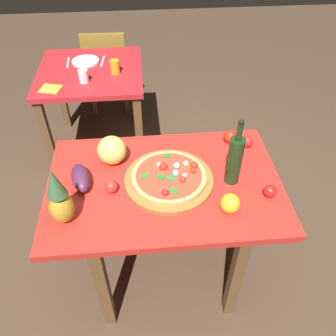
% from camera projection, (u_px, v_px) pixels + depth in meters
% --- Properties ---
extents(ground_plane, '(10.00, 10.00, 0.00)m').
position_uv_depth(ground_plane, '(165.00, 262.00, 2.31)').
color(ground_plane, '#4C3828').
extents(display_table, '(1.22, 0.80, 0.77)m').
position_uv_depth(display_table, '(164.00, 195.00, 1.85)').
color(display_table, brown).
rests_on(display_table, ground_plane).
extents(background_table, '(0.82, 0.81, 0.77)m').
position_uv_depth(background_table, '(92.00, 85.00, 2.78)').
color(background_table, brown).
rests_on(background_table, ground_plane).
extents(dining_chair, '(0.41, 0.41, 0.85)m').
position_uv_depth(dining_chair, '(107.00, 67.00, 3.36)').
color(dining_chair, olive).
rests_on(dining_chair, ground_plane).
extents(pizza_board, '(0.46, 0.46, 0.02)m').
position_uv_depth(pizza_board, '(169.00, 180.00, 1.78)').
color(pizza_board, olive).
rests_on(pizza_board, display_table).
extents(pizza, '(0.39, 0.39, 0.06)m').
position_uv_depth(pizza, '(170.00, 176.00, 1.76)').
color(pizza, '#E6A45D').
rests_on(pizza, pizza_board).
extents(wine_bottle, '(0.08, 0.08, 0.38)m').
position_uv_depth(wine_bottle, '(235.00, 160.00, 1.69)').
color(wine_bottle, '#193415').
rests_on(wine_bottle, display_table).
extents(pineapple_left, '(0.11, 0.11, 0.32)m').
position_uv_depth(pineapple_left, '(59.00, 199.00, 1.50)').
color(pineapple_left, '#B59228').
rests_on(pineapple_left, display_table).
extents(melon, '(0.16, 0.16, 0.16)m').
position_uv_depth(melon, '(112.00, 150.00, 1.85)').
color(melon, '#F0D761').
rests_on(melon, display_table).
extents(bell_pepper, '(0.09, 0.09, 0.10)m').
position_uv_depth(bell_pepper, '(230.00, 203.00, 1.61)').
color(bell_pepper, yellow).
rests_on(bell_pepper, display_table).
extents(eggplant, '(0.14, 0.22, 0.09)m').
position_uv_depth(eggplant, '(81.00, 178.00, 1.74)').
color(eggplant, '#512445').
rests_on(eggplant, display_table).
extents(tomato_beside_pepper, '(0.07, 0.07, 0.07)m').
position_uv_depth(tomato_beside_pepper, '(111.00, 186.00, 1.71)').
color(tomato_beside_pepper, red).
rests_on(tomato_beside_pepper, display_table).
extents(tomato_at_corner, '(0.07, 0.07, 0.07)m').
position_uv_depth(tomato_at_corner, '(270.00, 191.00, 1.69)').
color(tomato_at_corner, red).
rests_on(tomato_at_corner, display_table).
extents(tomato_by_bottle, '(0.06, 0.06, 0.06)m').
position_uv_depth(tomato_by_bottle, '(247.00, 142.00, 1.98)').
color(tomato_by_bottle, red).
rests_on(tomato_by_bottle, display_table).
extents(tomato_near_board, '(0.08, 0.08, 0.08)m').
position_uv_depth(tomato_near_board, '(230.00, 136.00, 2.00)').
color(tomato_near_board, red).
rests_on(tomato_near_board, display_table).
extents(drinking_glass_juice, '(0.07, 0.07, 0.10)m').
position_uv_depth(drinking_glass_juice, '(115.00, 67.00, 2.62)').
color(drinking_glass_juice, orange).
rests_on(drinking_glass_juice, background_table).
extents(drinking_glass_water, '(0.07, 0.07, 0.09)m').
position_uv_depth(drinking_glass_water, '(83.00, 76.00, 2.52)').
color(drinking_glass_water, silver).
rests_on(drinking_glass_water, background_table).
extents(dinner_plate, '(0.22, 0.22, 0.02)m').
position_uv_depth(dinner_plate, '(86.00, 61.00, 2.78)').
color(dinner_plate, white).
rests_on(dinner_plate, background_table).
extents(fork_utensil, '(0.03, 0.18, 0.01)m').
position_uv_depth(fork_utensil, '(68.00, 62.00, 2.78)').
color(fork_utensil, silver).
rests_on(fork_utensil, background_table).
extents(knife_utensil, '(0.03, 0.18, 0.01)m').
position_uv_depth(knife_utensil, '(103.00, 61.00, 2.80)').
color(knife_utensil, silver).
rests_on(knife_utensil, background_table).
extents(napkin_folded, '(0.17, 0.15, 0.01)m').
position_uv_depth(napkin_folded, '(50.00, 89.00, 2.47)').
color(napkin_folded, yellow).
rests_on(napkin_folded, background_table).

